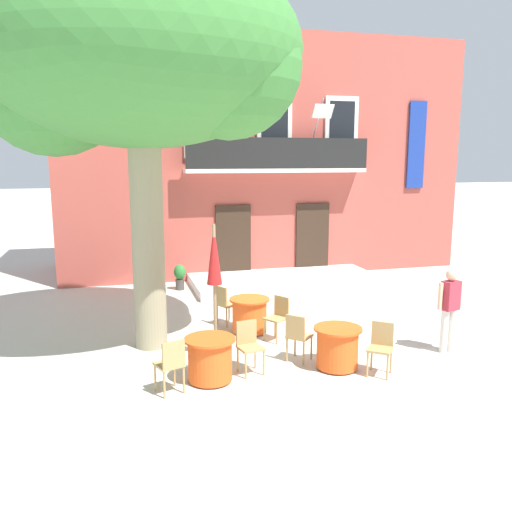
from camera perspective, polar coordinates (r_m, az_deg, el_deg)
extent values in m
plane|color=beige|center=(12.12, 4.85, -7.38)|extent=(120.00, 120.00, 0.00)
cube|color=#B24C42|center=(18.48, 0.07, 10.60)|extent=(13.00, 4.00, 7.50)
cube|color=#332319|center=(16.39, -2.46, 1.48)|extent=(1.10, 0.08, 2.30)
cube|color=#332319|center=(17.15, 6.05, 1.83)|extent=(1.10, 0.08, 2.30)
cube|color=silver|center=(16.04, -5.78, 13.79)|extent=(1.10, 0.08, 1.90)
cube|color=black|center=(16.01, -5.76, 13.79)|extent=(0.84, 0.04, 1.60)
cube|color=silver|center=(16.54, 1.98, 13.73)|extent=(1.10, 0.08, 1.90)
cube|color=black|center=(16.52, 2.01, 13.73)|extent=(0.84, 0.04, 1.60)
cube|color=silver|center=(17.32, 9.15, 13.46)|extent=(1.10, 0.08, 1.90)
cube|color=black|center=(17.29, 9.19, 13.46)|extent=(0.84, 0.04, 1.60)
cube|color=silver|center=(16.25, 2.25, 9.16)|extent=(5.60, 0.65, 0.12)
cube|color=black|center=(15.96, 2.58, 10.97)|extent=(5.60, 0.06, 0.90)
cylinder|color=#B2B2B7|center=(15.79, -1.81, 14.25)|extent=(0.04, 0.95, 1.33)
cube|color=yellow|center=(15.38, -1.41, 15.47)|extent=(0.60, 0.29, 0.38)
cylinder|color=#B2B2B7|center=(16.51, 6.57, 14.02)|extent=(0.04, 0.95, 1.33)
cube|color=white|center=(16.12, 7.21, 15.17)|extent=(0.60, 0.29, 0.38)
cylinder|color=#47423D|center=(15.74, -5.91, 9.78)|extent=(0.33, 0.33, 0.27)
ellipsoid|color=#2D7533|center=(15.74, -5.93, 10.81)|extent=(0.43, 0.43, 0.30)
cylinder|color=#995638|center=(16.27, 2.23, 9.84)|extent=(0.36, 0.36, 0.27)
ellipsoid|color=#2D7533|center=(16.27, 2.23, 10.80)|extent=(0.47, 0.47, 0.28)
cylinder|color=#995638|center=(17.10, 9.71, 9.68)|extent=(0.35, 0.35, 0.23)
ellipsoid|color=#4C8E38|center=(17.10, 9.74, 10.62)|extent=(0.45, 0.45, 0.33)
cube|color=navy|center=(18.53, 16.85, 11.32)|extent=(0.60, 0.06, 2.80)
cube|color=silver|center=(15.75, 3.21, -2.70)|extent=(5.49, 2.57, 0.25)
cylinder|color=gray|center=(10.50, -11.50, 0.96)|extent=(0.63, 0.63, 4.02)
ellipsoid|color=#3D7F38|center=(10.54, -12.27, 20.91)|extent=(5.95, 5.35, 3.57)
sphere|color=#3D7F38|center=(11.23, -21.15, 17.49)|extent=(2.97, 2.97, 2.97)
sphere|color=#3D7F38|center=(10.11, -3.03, 19.87)|extent=(2.68, 2.68, 2.68)
cylinder|color=#EA561E|center=(11.47, -0.70, -6.46)|extent=(0.74, 0.74, 0.68)
cylinder|color=#EA561E|center=(11.36, -0.70, -4.67)|extent=(0.86, 0.86, 0.04)
cylinder|color=#2D2823|center=(11.57, -0.69, -8.14)|extent=(0.44, 0.44, 0.03)
cylinder|color=tan|center=(12.29, -2.91, -6.01)|extent=(0.04, 0.04, 0.45)
cylinder|color=tan|center=(12.04, -1.89, -6.36)|extent=(0.04, 0.04, 0.45)
cylinder|color=tan|center=(12.09, -4.18, -6.30)|extent=(0.04, 0.04, 0.45)
cylinder|color=tan|center=(11.83, -3.17, -6.67)|extent=(0.04, 0.04, 0.45)
cube|color=tan|center=(11.99, -3.05, -5.21)|extent=(0.54, 0.54, 0.04)
cube|color=tan|center=(11.83, -3.74, -4.29)|extent=(0.20, 0.36, 0.42)
cylinder|color=tan|center=(10.80, 2.25, -8.35)|extent=(0.04, 0.04, 0.45)
cylinder|color=tan|center=(11.02, 0.90, -7.96)|extent=(0.04, 0.04, 0.45)
cylinder|color=tan|center=(11.05, 3.41, -7.92)|extent=(0.04, 0.04, 0.45)
cylinder|color=tan|center=(11.26, 2.06, -7.56)|extent=(0.04, 0.04, 0.45)
cube|color=tan|center=(10.95, 2.16, -6.73)|extent=(0.55, 0.55, 0.04)
cube|color=tan|center=(11.02, 2.79, -5.38)|extent=(0.24, 0.34, 0.42)
cylinder|color=#EA561E|center=(9.70, 8.73, -9.79)|extent=(0.74, 0.74, 0.68)
cylinder|color=#EA561E|center=(9.58, 8.79, -7.71)|extent=(0.86, 0.86, 0.04)
cylinder|color=#2D2823|center=(9.82, 8.67, -11.74)|extent=(0.44, 0.44, 0.03)
cylinder|color=tan|center=(10.24, 4.21, -9.45)|extent=(0.04, 0.04, 0.45)
cylinder|color=tan|center=(10.10, 5.96, -9.76)|extent=(0.04, 0.04, 0.45)
cylinder|color=tan|center=(9.95, 3.33, -10.04)|extent=(0.04, 0.04, 0.45)
cylinder|color=tan|center=(9.81, 5.13, -10.36)|extent=(0.04, 0.04, 0.45)
cube|color=tan|center=(9.94, 4.68, -8.57)|extent=(0.57, 0.57, 0.04)
cube|color=tan|center=(9.72, 4.23, -7.60)|extent=(0.30, 0.30, 0.42)
cylinder|color=tan|center=(9.41, 13.93, -11.57)|extent=(0.04, 0.04, 0.45)
cylinder|color=tan|center=(9.47, 11.87, -11.35)|extent=(0.04, 0.04, 0.45)
cylinder|color=tan|center=(9.72, 14.30, -10.86)|extent=(0.04, 0.04, 0.45)
cylinder|color=tan|center=(9.78, 12.31, -10.64)|extent=(0.04, 0.04, 0.45)
cube|color=tan|center=(9.51, 13.16, -9.73)|extent=(0.56, 0.56, 0.04)
cube|color=tan|center=(9.60, 13.43, -8.09)|extent=(0.32, 0.27, 0.42)
cylinder|color=#EA561E|center=(9.10, -4.96, -11.09)|extent=(0.74, 0.74, 0.68)
cylinder|color=#EA561E|center=(8.97, -4.99, -8.89)|extent=(0.86, 0.86, 0.04)
cylinder|color=#2D2823|center=(9.24, -4.92, -13.14)|extent=(0.44, 0.44, 0.03)
cylinder|color=tan|center=(8.92, -10.77, -12.72)|extent=(0.04, 0.04, 0.45)
cylinder|color=tan|center=(9.05, -8.76, -12.31)|extent=(0.04, 0.04, 0.45)
cylinder|color=tan|center=(8.63, -9.82, -13.49)|extent=(0.04, 0.04, 0.45)
cylinder|color=tan|center=(8.76, -7.75, -13.05)|extent=(0.04, 0.04, 0.45)
cube|color=tan|center=(8.74, -9.32, -11.41)|extent=(0.51, 0.51, 0.04)
cube|color=tan|center=(8.51, -8.84, -10.36)|extent=(0.37, 0.16, 0.42)
cylinder|color=tan|center=(9.34, 0.83, -11.42)|extent=(0.04, 0.04, 0.45)
cylinder|color=tan|center=(9.21, -1.11, -11.76)|extent=(0.04, 0.04, 0.45)
cylinder|color=tan|center=(9.63, -0.07, -10.74)|extent=(0.04, 0.04, 0.45)
cylinder|color=tan|center=(9.50, -1.97, -11.05)|extent=(0.04, 0.04, 0.45)
cube|color=tan|center=(9.33, -0.58, -9.84)|extent=(0.46, 0.46, 0.04)
cube|color=tan|center=(9.41, -1.05, -8.18)|extent=(0.38, 0.11, 0.42)
cylinder|color=#997A56|center=(9.75, -4.45, -4.01)|extent=(0.06, 0.06, 2.55)
cylinder|color=#333333|center=(10.13, -4.35, -10.79)|extent=(0.44, 0.44, 0.08)
cone|color=#B21E1E|center=(9.59, -4.51, 0.18)|extent=(0.28, 0.28, 1.10)
cylinder|color=#47423D|center=(15.34, -8.17, -3.05)|extent=(0.25, 0.25, 0.30)
ellipsoid|color=#2D7533|center=(15.26, -8.21, -1.71)|extent=(0.33, 0.33, 0.43)
cylinder|color=silver|center=(10.93, 19.53, -7.62)|extent=(0.14, 0.14, 0.85)
cylinder|color=silver|center=(11.03, 20.31, -7.51)|extent=(0.14, 0.14, 0.85)
cube|color=#B72D3D|center=(10.79, 20.15, -3.99)|extent=(0.39, 0.31, 0.56)
sphere|color=beige|center=(10.70, 20.29, -1.92)|extent=(0.22, 0.22, 0.22)
cylinder|color=beige|center=(10.67, 19.19, -4.09)|extent=(0.09, 0.09, 0.52)
cylinder|color=beige|center=(10.92, 21.10, -3.89)|extent=(0.09, 0.09, 0.52)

